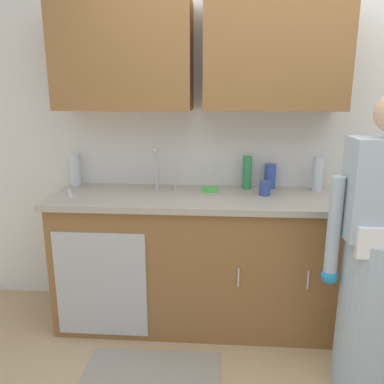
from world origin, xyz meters
The scene contains 13 objects.
kitchen_wall_with_uppers centered at (-0.14, 0.99, 1.48)m, with size 4.80×0.44×2.70m.
counter_cabinet centered at (-0.55, 0.70, 0.45)m, with size 1.90×0.62×0.90m.
countertop centered at (-0.55, 0.70, 0.92)m, with size 1.96×0.66×0.04m, color #A8A093.
sink centered at (-0.80, 0.71, 0.93)m, with size 0.50×0.36×0.35m.
person_at_sink centered at (0.44, 0.12, 0.69)m, with size 0.55×0.34×1.62m.
floor_mat centered at (-0.77, 0.05, 0.01)m, with size 0.80×0.50×0.01m, color gray.
bottle_soap centered at (0.30, 0.90, 1.06)m, with size 0.08×0.08×0.24m, color silver.
bottle_dish_liquid centered at (-0.03, 0.94, 1.03)m, with size 0.08×0.08×0.18m, color #334CB2.
bottle_water_short centered at (-0.20, 0.91, 1.06)m, with size 0.06×0.06×0.24m, color #2D8C4C.
bottle_water_tall centered at (-1.47, 0.93, 1.06)m, with size 0.08×0.08×0.24m, color silver.
cup_by_sink centered at (-0.09, 0.73, 0.99)m, with size 0.08×0.08×0.10m, color #33478C.
knife_on_counter centered at (-1.43, 0.68, 0.94)m, with size 0.24×0.02×0.01m, color silver.
sponge centered at (-0.46, 0.81, 0.96)m, with size 0.11×0.07×0.03m, color #4CBF4C.
Camera 1 is at (-0.40, -1.80, 1.60)m, focal length 35.75 mm.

